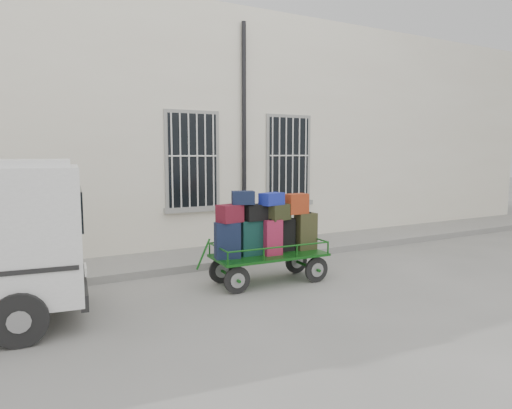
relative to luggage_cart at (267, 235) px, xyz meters
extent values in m
plane|color=slate|center=(0.07, 0.02, -0.92)|extent=(80.00, 80.00, 0.00)
cube|color=beige|center=(0.07, 5.52, 2.08)|extent=(24.00, 5.00, 6.00)
cylinder|color=black|center=(1.02, 2.94, 1.88)|extent=(0.11, 0.11, 5.60)
cube|color=black|center=(-0.33, 3.00, 1.33)|extent=(1.20, 0.08, 2.20)
cube|color=gray|center=(-0.33, 2.98, 0.17)|extent=(1.45, 0.22, 0.12)
cube|color=black|center=(2.37, 3.00, 1.33)|extent=(1.20, 0.08, 2.20)
cube|color=gray|center=(2.37, 2.98, 0.17)|extent=(1.45, 0.22, 0.12)
cube|color=gray|center=(0.07, 2.22, -0.84)|extent=(24.00, 1.70, 0.15)
cylinder|color=black|center=(-0.81, -0.35, -0.67)|extent=(0.48, 0.08, 0.48)
cylinder|color=gray|center=(-0.81, -0.35, -0.67)|extent=(0.27, 0.10, 0.26)
cylinder|color=black|center=(-0.78, 0.38, -0.67)|extent=(0.48, 0.08, 0.48)
cylinder|color=gray|center=(-0.78, 0.38, -0.67)|extent=(0.27, 0.10, 0.26)
cylinder|color=black|center=(0.83, -0.42, -0.67)|extent=(0.48, 0.08, 0.48)
cylinder|color=gray|center=(0.83, -0.42, -0.67)|extent=(0.27, 0.10, 0.26)
cylinder|color=black|center=(0.86, 0.31, -0.67)|extent=(0.48, 0.08, 0.48)
cylinder|color=gray|center=(0.86, 0.31, -0.67)|extent=(0.27, 0.10, 0.26)
cube|color=#114E14|center=(0.02, -0.02, -0.39)|extent=(2.16, 1.06, 0.05)
cylinder|color=#114E14|center=(-1.27, 0.04, -0.24)|extent=(0.28, 0.05, 0.54)
cube|color=#101732|center=(-0.81, 0.03, -0.04)|extent=(0.49, 0.34, 0.64)
cube|color=black|center=(-0.81, 0.03, 0.30)|extent=(0.18, 0.13, 0.03)
cube|color=#0D3025|center=(-0.30, 0.04, -0.04)|extent=(0.46, 0.24, 0.64)
cube|color=black|center=(-0.30, 0.04, 0.30)|extent=(0.19, 0.12, 0.03)
cube|color=maroon|center=(0.03, -0.12, -0.04)|extent=(0.34, 0.24, 0.65)
cube|color=black|center=(0.03, -0.12, 0.31)|extent=(0.14, 0.12, 0.03)
cube|color=black|center=(0.43, 0.09, -0.05)|extent=(0.35, 0.25, 0.63)
cube|color=black|center=(0.43, 0.09, 0.28)|extent=(0.14, 0.13, 0.03)
cube|color=#312B18|center=(0.86, -0.01, -0.01)|extent=(0.40, 0.27, 0.71)
cube|color=black|center=(0.86, -0.01, 0.36)|extent=(0.16, 0.13, 0.03)
cube|color=#4E0F1E|center=(-0.74, 0.06, 0.44)|extent=(0.47, 0.39, 0.31)
cube|color=black|center=(-0.21, 0.03, 0.43)|extent=(0.47, 0.28, 0.29)
cube|color=#272B15|center=(0.19, -0.02, 0.41)|extent=(0.56, 0.46, 0.30)
cube|color=maroon|center=(0.65, 0.01, 0.54)|extent=(0.45, 0.27, 0.39)
cube|color=#101732|center=(-0.50, 0.02, 0.71)|extent=(0.46, 0.37, 0.24)
cube|color=navy|center=(0.05, -0.07, 0.67)|extent=(0.49, 0.37, 0.22)
cube|color=black|center=(-3.27, -0.12, 0.71)|extent=(0.21, 1.44, 0.57)
cube|color=black|center=(-3.29, -0.12, -0.47)|extent=(0.32, 1.91, 0.23)
cube|color=white|center=(-3.24, -0.12, -0.24)|extent=(0.08, 0.43, 0.12)
cylinder|color=black|center=(-4.16, -0.97, -0.57)|extent=(0.72, 0.31, 0.70)
cylinder|color=black|center=(-3.94, 0.91, -0.57)|extent=(0.72, 0.31, 0.70)
camera|label=1|loc=(-4.20, -7.26, 1.52)|focal=32.00mm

